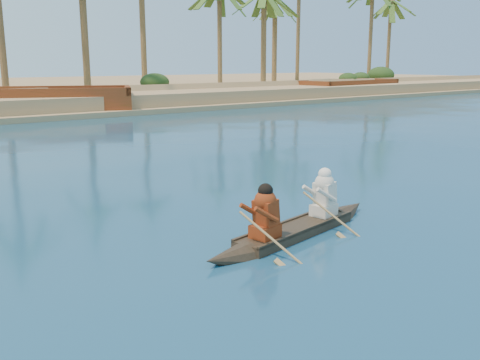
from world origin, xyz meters
TOP-DOWN VIEW (x-y plane):
  - ground at (0.00, 0.00)m, footprint 160.00×160.00m
  - shrub_cluster at (0.00, 31.50)m, footprint 100.00×6.00m
  - canoe at (-3.01, -3.16)m, footprint 5.42×1.65m
  - barge_mid at (0.80, 27.00)m, footprint 13.94×9.49m
  - barge_right at (33.64, 27.00)m, footprint 12.61×5.15m

SIDE VIEW (x-z plane):
  - ground at x=0.00m, z-range 0.00..0.00m
  - canoe at x=-3.01m, z-range -0.46..1.03m
  - barge_right at x=33.64m, z-range -0.31..1.74m
  - barge_mid at x=0.80m, z-range -0.33..1.88m
  - shrub_cluster at x=0.00m, z-range 0.00..2.40m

